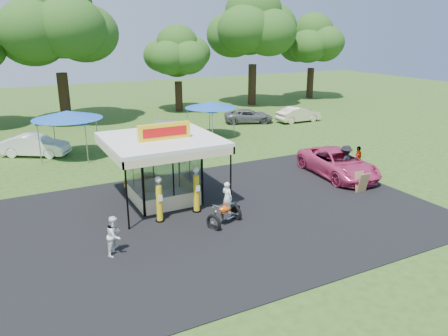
{
  "coord_description": "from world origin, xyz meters",
  "views": [
    {
      "loc": [
        -8.96,
        -15.08,
        8.45
      ],
      "look_at": [
        0.99,
        4.0,
        1.63
      ],
      "focal_mm": 35.0,
      "sensor_mm": 36.0,
      "label": 1
    }
  ],
  "objects_px": {
    "bg_car_a": "(35,145)",
    "bg_car_d": "(249,116)",
    "kiosk_car": "(150,180)",
    "pink_sedan": "(338,163)",
    "gas_station_kiosk": "(162,168)",
    "spectator_east_a": "(346,161)",
    "gas_pump_left": "(159,200)",
    "bg_car_e": "(299,114)",
    "spectator_east_b": "(358,159)",
    "tent_west": "(67,115)",
    "motorcycle": "(226,207)",
    "a_frame_sign": "(361,182)",
    "spectator_west": "(115,236)",
    "gas_pump_right": "(196,190)",
    "bg_car_c": "(172,129)",
    "tent_east": "(211,105)"
  },
  "relations": [
    {
      "from": "pink_sedan",
      "to": "bg_car_c",
      "type": "bearing_deg",
      "value": 117.78
    },
    {
      "from": "motorcycle",
      "to": "bg_car_a",
      "type": "xyz_separation_m",
      "value": [
        -6.58,
        16.15,
        -0.05
      ]
    },
    {
      "from": "gas_pump_right",
      "to": "a_frame_sign",
      "type": "bearing_deg",
      "value": -10.45
    },
    {
      "from": "spectator_east_b",
      "to": "tent_west",
      "type": "bearing_deg",
      "value": -62.61
    },
    {
      "from": "spectator_east_a",
      "to": "bg_car_c",
      "type": "relative_size",
      "value": 0.41
    },
    {
      "from": "gas_pump_right",
      "to": "pink_sedan",
      "type": "distance_m",
      "value": 9.86
    },
    {
      "from": "gas_pump_left",
      "to": "bg_car_e",
      "type": "xyz_separation_m",
      "value": [
        19.59,
        15.7,
        -0.33
      ]
    },
    {
      "from": "tent_west",
      "to": "bg_car_a",
      "type": "bearing_deg",
      "value": 144.96
    },
    {
      "from": "kiosk_car",
      "to": "tent_east",
      "type": "bearing_deg",
      "value": -41.58
    },
    {
      "from": "gas_station_kiosk",
      "to": "a_frame_sign",
      "type": "height_order",
      "value": "gas_station_kiosk"
    },
    {
      "from": "kiosk_car",
      "to": "bg_car_a",
      "type": "height_order",
      "value": "bg_car_a"
    },
    {
      "from": "spectator_west",
      "to": "bg_car_c",
      "type": "height_order",
      "value": "spectator_west"
    },
    {
      "from": "gas_pump_left",
      "to": "motorcycle",
      "type": "xyz_separation_m",
      "value": [
        2.61,
        -1.59,
        -0.25
      ]
    },
    {
      "from": "bg_car_d",
      "to": "pink_sedan",
      "type": "bearing_deg",
      "value": -170.23
    },
    {
      "from": "bg_car_a",
      "to": "gas_pump_right",
      "type": "bearing_deg",
      "value": -125.92
    },
    {
      "from": "spectator_east_b",
      "to": "gas_pump_right",
      "type": "bearing_deg",
      "value": -19.47
    },
    {
      "from": "bg_car_a",
      "to": "tent_east",
      "type": "distance_m",
      "value": 13.53
    },
    {
      "from": "kiosk_car",
      "to": "bg_car_a",
      "type": "xyz_separation_m",
      "value": [
        -5.01,
        10.0,
        0.27
      ]
    },
    {
      "from": "bg_car_e",
      "to": "spectator_east_a",
      "type": "bearing_deg",
      "value": 152.81
    },
    {
      "from": "gas_pump_right",
      "to": "motorcycle",
      "type": "bearing_deg",
      "value": -70.84
    },
    {
      "from": "bg_car_d",
      "to": "bg_car_e",
      "type": "height_order",
      "value": "bg_car_e"
    },
    {
      "from": "spectator_east_b",
      "to": "a_frame_sign",
      "type": "bearing_deg",
      "value": 23.21
    },
    {
      "from": "gas_pump_right",
      "to": "tent_west",
      "type": "xyz_separation_m",
      "value": [
        -3.8,
        12.81,
        1.84
      ]
    },
    {
      "from": "kiosk_car",
      "to": "spectator_west",
      "type": "xyz_separation_m",
      "value": [
        -3.62,
        -6.65,
        0.33
      ]
    },
    {
      "from": "bg_car_a",
      "to": "bg_car_d",
      "type": "bearing_deg",
      "value": -49.53
    },
    {
      "from": "gas_pump_right",
      "to": "spectator_west",
      "type": "relative_size",
      "value": 1.44
    },
    {
      "from": "a_frame_sign",
      "to": "bg_car_d",
      "type": "distance_m",
      "value": 19.41
    },
    {
      "from": "motorcycle",
      "to": "tent_east",
      "type": "height_order",
      "value": "tent_east"
    },
    {
      "from": "tent_east",
      "to": "spectator_east_a",
      "type": "bearing_deg",
      "value": -78.2
    },
    {
      "from": "spectator_east_a",
      "to": "bg_car_a",
      "type": "distance_m",
      "value": 20.98
    },
    {
      "from": "kiosk_car",
      "to": "bg_car_c",
      "type": "bearing_deg",
      "value": -27.18
    },
    {
      "from": "bg_car_e",
      "to": "gas_pump_left",
      "type": "bearing_deg",
      "value": 128.62
    },
    {
      "from": "gas_pump_right",
      "to": "tent_east",
      "type": "height_order",
      "value": "tent_east"
    },
    {
      "from": "gas_pump_right",
      "to": "spectator_west",
      "type": "bearing_deg",
      "value": -152.69
    },
    {
      "from": "gas_pump_right",
      "to": "kiosk_car",
      "type": "height_order",
      "value": "gas_pump_right"
    },
    {
      "from": "spectator_east_a",
      "to": "bg_car_a",
      "type": "xyz_separation_m",
      "value": [
        -16.08,
        13.47,
        -0.21
      ]
    },
    {
      "from": "motorcycle",
      "to": "a_frame_sign",
      "type": "relative_size",
      "value": 1.85
    },
    {
      "from": "kiosk_car",
      "to": "pink_sedan",
      "type": "relative_size",
      "value": 0.48
    },
    {
      "from": "bg_car_e",
      "to": "spectator_west",
      "type": "bearing_deg",
      "value": 128.66
    },
    {
      "from": "bg_car_c",
      "to": "tent_east",
      "type": "relative_size",
      "value": 1.12
    },
    {
      "from": "gas_pump_right",
      "to": "spectator_east_a",
      "type": "xyz_separation_m",
      "value": [
        10.14,
        0.83,
        -0.15
      ]
    },
    {
      "from": "bg_car_a",
      "to": "bg_car_d",
      "type": "distance_m",
      "value": 19.33
    },
    {
      "from": "spectator_west",
      "to": "bg_car_c",
      "type": "relative_size",
      "value": 0.34
    },
    {
      "from": "spectator_west",
      "to": "tent_west",
      "type": "bearing_deg",
      "value": 36.84
    },
    {
      "from": "spectator_east_b",
      "to": "bg_car_d",
      "type": "bearing_deg",
      "value": -121.39
    },
    {
      "from": "bg_car_d",
      "to": "tent_west",
      "type": "bearing_deg",
      "value": 126.33
    },
    {
      "from": "gas_pump_left",
      "to": "spectator_west",
      "type": "relative_size",
      "value": 1.37
    },
    {
      "from": "spectator_east_b",
      "to": "bg_car_a",
      "type": "bearing_deg",
      "value": -62.4
    },
    {
      "from": "bg_car_e",
      "to": "tent_west",
      "type": "bearing_deg",
      "value": 96.93
    },
    {
      "from": "gas_station_kiosk",
      "to": "spectator_east_a",
      "type": "bearing_deg",
      "value": -6.53
    }
  ]
}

